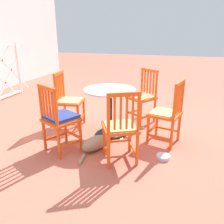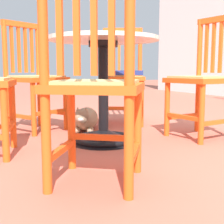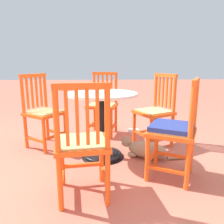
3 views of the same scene
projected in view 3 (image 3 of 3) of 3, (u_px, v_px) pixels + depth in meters
The scene contains 9 objects.
ground_plane at pixel (92, 159), 2.42m from camera, with size 24.00×24.00×0.00m, color #BC604C.
cafe_table at pixel (103, 133), 2.42m from camera, with size 0.76×0.76×0.73m.
orange_chair_facing_out at pixel (155, 112), 2.75m from camera, with size 0.54×0.54×0.91m.
orange_chair_at_corner at pixel (103, 105), 3.20m from camera, with size 0.49×0.49×0.91m.
orange_chair_near_fence at pixel (43, 113), 2.71m from camera, with size 0.56×0.56×0.91m.
orange_chair_by_planter at pixel (82, 145), 1.64m from camera, with size 0.45×0.45×0.91m.
orange_chair_tucked_in at pixel (174, 131), 1.94m from camera, with size 0.54×0.54×0.91m.
tabby_cat at pixel (144, 149), 2.44m from camera, with size 0.72×0.38×0.23m.
pet_water_bowl at pixel (134, 131), 3.32m from camera, with size 0.17×0.17×0.05m, color silver.
Camera 3 is at (-0.12, 2.26, 1.03)m, focal length 34.88 mm.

